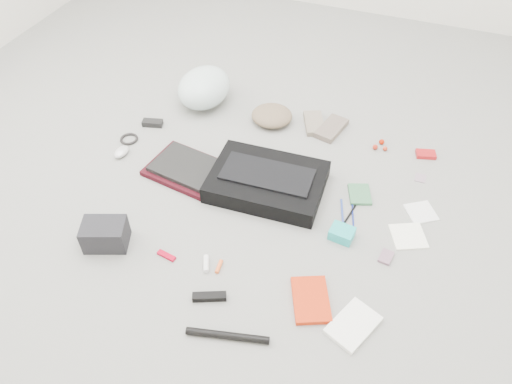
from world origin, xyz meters
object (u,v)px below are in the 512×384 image
(bike_helmet, at_px, (204,88))
(camera_bag, at_px, (105,234))
(book_red, at_px, (311,300))
(accordion_wallet, at_px, (342,233))
(messenger_bag, at_px, (267,182))
(laptop, at_px, (186,166))

(bike_helmet, relative_size, camera_bag, 1.89)
(book_red, distance_m, accordion_wallet, 0.35)
(book_red, bearing_deg, messenger_bag, 101.72)
(bike_helmet, bearing_deg, laptop, -68.67)
(laptop, xyz_separation_m, bike_helmet, (-0.15, 0.54, 0.06))
(bike_helmet, xyz_separation_m, accordion_wallet, (0.94, -0.67, -0.08))
(book_red, xyz_separation_m, accordion_wallet, (0.03, 0.34, 0.01))
(messenger_bag, height_order, bike_helmet, bike_helmet)
(laptop, distance_m, book_red, 0.89)
(messenger_bag, bearing_deg, camera_bag, -136.08)
(bike_helmet, bearing_deg, accordion_wallet, -30.21)
(camera_bag, distance_m, accordion_wallet, 0.97)
(bike_helmet, distance_m, accordion_wallet, 1.15)
(book_red, bearing_deg, camera_bag, 158.46)
(messenger_bag, height_order, camera_bag, camera_bag)
(book_red, bearing_deg, bike_helmet, 108.17)
(messenger_bag, xyz_separation_m, accordion_wallet, (0.39, -0.16, -0.02))
(laptop, bearing_deg, book_red, -23.50)
(laptop, xyz_separation_m, book_red, (0.75, -0.48, -0.02))
(bike_helmet, xyz_separation_m, camera_bag, (0.04, -1.04, -0.04))
(camera_bag, height_order, accordion_wallet, camera_bag)
(laptop, bearing_deg, camera_bag, -93.47)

